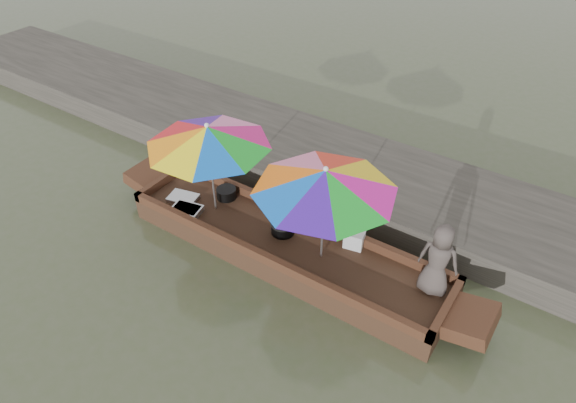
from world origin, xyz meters
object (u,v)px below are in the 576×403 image
Objects in this scene: cooking_pot at (226,193)px; umbrella_bow at (211,168)px; tray_scallop at (183,198)px; charcoal_grill at (283,228)px; tray_crayfish at (187,210)px; umbrella_stern at (323,214)px; supply_bag at (354,239)px; boat_hull at (284,247)px; vendor at (438,260)px.

cooking_pot is 0.76m from umbrella_bow.
charcoal_grill reaches higher than tray_scallop.
tray_crayfish is 0.25× the size of umbrella_bow.
charcoal_grill is at bearing 7.40° from tray_scallop.
tray_scallop is at bearing -177.19° from umbrella_stern.
tray_scallop is 1.68× the size of supply_bag.
boat_hull is 1.64m from umbrella_bow.
tray_scallop is 1.33× the size of charcoal_grill.
boat_hull is 15.64× the size of cooking_pot.
tray_crayfish is at bearing -168.32° from boat_hull.
supply_bag is at bearing 3.27° from cooking_pot.
cooking_pot is 0.17× the size of umbrella_bow.
charcoal_grill is (1.27, -0.21, -0.00)m from cooking_pot.
boat_hull is 1.95m from tray_scallop.
charcoal_grill is 0.32× the size of vendor.
umbrella_bow reaches higher than tray_scallop.
vendor is 0.56× the size of umbrella_stern.
cooking_pot is 3.62m from vendor.
tray_scallop is at bearing -141.62° from cooking_pot.
supply_bag is 2.41m from umbrella_bow.
tray_scallop is (-0.56, -0.44, -0.06)m from cooking_pot.
umbrella_bow is (-3.55, -0.27, 0.22)m from vendor.
cooking_pot is at bearing 67.08° from tray_crayfish.
tray_crayfish is at bearing -163.69° from charcoal_grill.
umbrella_stern reaches higher than tray_scallop.
vendor is 1.61m from umbrella_stern.
umbrella_bow is at bearing -84.31° from cooking_pot.
charcoal_grill is at bearing 16.31° from tray_crayfish.
boat_hull is 4.63× the size of vendor.
umbrella_bow is (-2.28, -0.45, 0.65)m from supply_bag.
umbrella_stern is (1.99, 0.00, 0.00)m from umbrella_bow.
cooking_pot is at bearing 38.38° from tray_scallop.
tray_scallop is at bearing -176.26° from boat_hull.
charcoal_grill is 0.18× the size of umbrella_stern.
vendor is 0.58× the size of umbrella_bow.
cooking_pot reaches higher than tray_scallop.
charcoal_grill is at bearing 132.74° from boat_hull.
charcoal_grill is (1.55, 0.45, 0.04)m from tray_crayfish.
tray_crayfish is 3.95m from vendor.
cooking_pot is 1.29m from charcoal_grill.
supply_bag is 0.84m from umbrella_stern.
umbrella_bow reaches higher than charcoal_grill.
tray_crayfish is (-0.28, -0.66, -0.04)m from cooking_pot.
boat_hull is at bearing 3.43° from vendor.
umbrella_bow and umbrella_stern have the same top height.
tray_scallop reaches higher than boat_hull.
umbrella_bow is at bearing 12.04° from tray_scallop.
umbrella_stern reaches higher than boat_hull.
boat_hull is 18.30× the size of supply_bag.
boat_hull is 10.87× the size of tray_scallop.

